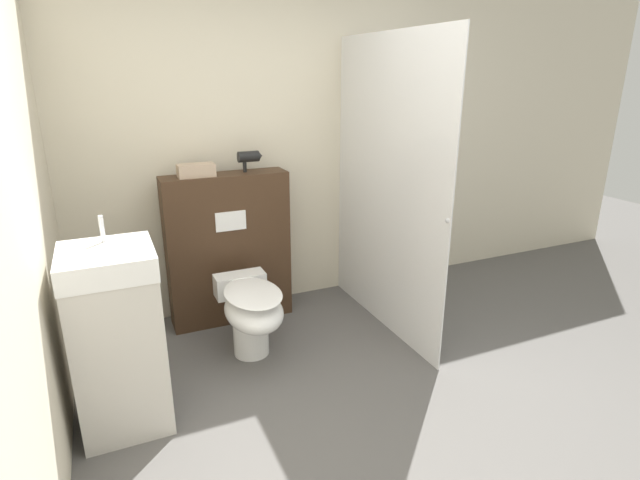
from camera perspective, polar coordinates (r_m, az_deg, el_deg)
name	(u,v)px	position (r m, az deg, el deg)	size (l,w,h in m)	color
ground_plane	(376,443)	(2.81, 6.44, -22.04)	(12.00, 12.00, 0.00)	#565451
wall_back	(257,151)	(3.94, -7.20, 10.09)	(8.00, 0.06, 2.50)	beige
partition_panel	(229,249)	(3.80, -10.39, -1.00)	(0.91, 0.24, 1.14)	#3D2819
shower_glass	(386,189)	(3.57, 7.58, 5.80)	(0.04, 1.47, 2.08)	silver
toilet	(251,312)	(3.35, -7.86, -8.11)	(0.36, 0.67, 0.50)	white
sink_vanity	(118,339)	(2.86, -22.10, -10.45)	(0.45, 0.47, 1.14)	beige
hair_drier	(250,157)	(3.69, -8.06, 9.37)	(0.18, 0.08, 0.15)	black
folded_towel	(196,170)	(3.59, -13.97, 7.73)	(0.25, 0.14, 0.09)	tan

